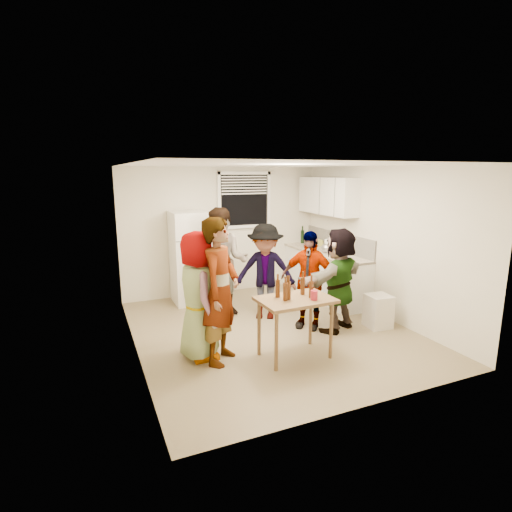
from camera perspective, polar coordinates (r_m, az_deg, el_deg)
name	(u,v)px	position (r m, az deg, el deg)	size (l,w,h in m)	color
room	(271,330)	(6.29, 2.14, -10.54)	(4.00, 4.50, 2.50)	silver
window	(244,200)	(8.04, -1.66, 7.98)	(1.12, 0.10, 1.06)	white
refrigerator	(191,257)	(7.50, -9.23, -0.18)	(0.70, 0.70, 1.70)	white
counter_lower	(324,275)	(7.90, 9.75, -2.70)	(0.60, 2.20, 0.86)	white
countertop	(325,252)	(7.80, 9.86, 0.50)	(0.64, 2.22, 0.04)	beige
backsplash	(338,241)	(7.92, 11.64, 2.08)	(0.03, 2.20, 0.36)	#A4A095
upper_cabinets	(327,196)	(7.90, 10.14, 8.47)	(0.34, 1.60, 0.70)	white
kettle	(326,253)	(7.67, 10.04, 0.46)	(0.25, 0.21, 0.21)	silver
paper_towel	(327,252)	(7.71, 10.14, 0.50)	(0.12, 0.12, 0.25)	white
wine_bottle	(302,243)	(8.64, 6.61, 1.84)	(0.07, 0.07, 0.28)	black
beer_bottle_counter	(332,256)	(7.44, 10.80, 0.06)	(0.05, 0.05, 0.20)	#47230C
blue_cup	(345,260)	(7.14, 12.67, -0.51)	(0.08, 0.08, 0.11)	#2535C0
picture_frame	(321,243)	(8.33, 9.24, 1.86)	(0.02, 0.17, 0.14)	#CCCC54
trash_bin	(378,312)	(6.61, 17.06, -7.62)	(0.35, 0.35, 0.52)	beige
serving_table	(294,356)	(5.49, 5.48, -14.06)	(0.95, 0.64, 0.81)	brown
beer_bottle_table	(311,298)	(5.23, 7.85, -5.94)	(0.06, 0.06, 0.22)	#47230C
red_cup	(314,300)	(5.16, 8.29, -6.21)	(0.09, 0.09, 0.12)	maroon
guest_grey	(200,356)	(5.52, -7.95, -13.98)	(0.82, 1.68, 0.54)	#959595
guest_stripe	(222,360)	(5.39, -4.92, -14.58)	(0.68, 1.87, 0.45)	#141933
guest_back_left	(224,313)	(7.01, -4.64, -8.16)	(0.89, 1.83, 0.69)	#513221
guest_back_right	(265,317)	(6.81, 1.29, -8.74)	(1.02, 1.59, 0.59)	#3A3A3F
guest_black	(307,326)	(6.47, 7.33, -9.96)	(0.90, 1.53, 0.37)	black
guest_orange	(337,329)	(6.44, 11.44, -10.20)	(1.48, 1.60, 0.47)	#EBA45B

